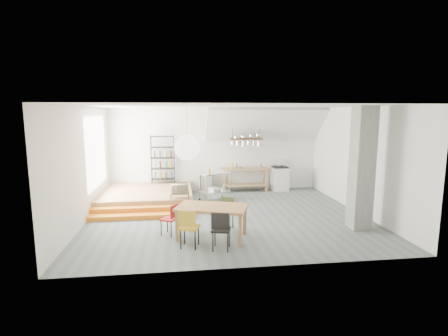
{
  "coord_description": "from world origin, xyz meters",
  "views": [
    {
      "loc": [
        -1.38,
        -9.89,
        3.04
      ],
      "look_at": [
        -0.01,
        0.8,
        1.31
      ],
      "focal_mm": 28.0,
      "sensor_mm": 36.0,
      "label": 1
    }
  ],
  "objects": [
    {
      "name": "wire_shelving",
      "position": [
        -2.0,
        3.2,
        1.33
      ],
      "size": [
        0.88,
        0.38,
        1.8
      ],
      "color": "black",
      "rests_on": "platform"
    },
    {
      "name": "stove",
      "position": [
        2.5,
        3.16,
        0.48
      ],
      "size": [
        0.6,
        0.6,
        1.18
      ],
      "color": "white",
      "rests_on": "ground"
    },
    {
      "name": "wall_right",
      "position": [
        4.0,
        0.0,
        1.6
      ],
      "size": [
        0.04,
        7.0,
        3.2
      ],
      "primitive_type": "cube",
      "color": "silver",
      "rests_on": "ground"
    },
    {
      "name": "step_lower",
      "position": [
        -2.5,
        0.05,
        0.07
      ],
      "size": [
        3.0,
        0.35,
        0.13
      ],
      "primitive_type": "cube",
      "color": "orange",
      "rests_on": "ground"
    },
    {
      "name": "wall_left",
      "position": [
        -4.0,
        0.0,
        1.6
      ],
      "size": [
        0.04,
        7.0,
        3.2
      ],
      "primitive_type": "cube",
      "color": "silver",
      "rests_on": "ground"
    },
    {
      "name": "dining_table",
      "position": [
        -0.63,
        -1.75,
        0.71
      ],
      "size": [
        1.88,
        1.41,
        0.79
      ],
      "rotation": [
        0.0,
        0.0,
        -0.32
      ],
      "color": "#936135",
      "rests_on": "ground"
    },
    {
      "name": "concrete_column",
      "position": [
        3.3,
        -1.5,
        1.6
      ],
      "size": [
        0.5,
        0.5,
        3.2
      ],
      "primitive_type": "cube",
      "color": "slate",
      "rests_on": "ground"
    },
    {
      "name": "kitchen_counter",
      "position": [
        1.1,
        3.15,
        0.63
      ],
      "size": [
        1.8,
        0.6,
        0.91
      ],
      "color": "olive",
      "rests_on": "ground"
    },
    {
      "name": "paper_lantern",
      "position": [
        -1.2,
        -1.57,
        2.2
      ],
      "size": [
        0.6,
        0.6,
        0.6
      ],
      "primitive_type": "sphere",
      "color": "white",
      "rests_on": "ceiling"
    },
    {
      "name": "ceiling",
      "position": [
        0.0,
        0.0,
        3.2
      ],
      "size": [
        8.0,
        7.0,
        0.02
      ],
      "primitive_type": "cube",
      "color": "white",
      "rests_on": "wall_back"
    },
    {
      "name": "step_upper",
      "position": [
        -2.5,
        0.4,
        0.13
      ],
      "size": [
        3.0,
        0.35,
        0.27
      ],
      "primitive_type": "cube",
      "color": "orange",
      "rests_on": "ground"
    },
    {
      "name": "pot_rack",
      "position": [
        1.13,
        2.92,
        1.98
      ],
      "size": [
        1.2,
        0.5,
        1.43
      ],
      "color": "#3D2918",
      "rests_on": "ceiling"
    },
    {
      "name": "microwave_shelf",
      "position": [
        -1.4,
        0.75,
        0.55
      ],
      "size": [
        0.6,
        0.4,
        0.16
      ],
      "color": "olive",
      "rests_on": "platform"
    },
    {
      "name": "floor",
      "position": [
        0.0,
        0.0,
        0.0
      ],
      "size": [
        8.0,
        8.0,
        0.0
      ],
      "primitive_type": "plane",
      "color": "slate",
      "rests_on": "ground"
    },
    {
      "name": "rolling_cart",
      "position": [
        -0.2,
        1.84,
        0.64
      ],
      "size": [
        1.12,
        0.91,
        0.99
      ],
      "rotation": [
        0.0,
        0.0,
        0.43
      ],
      "color": "silver",
      "rests_on": "ground"
    },
    {
      "name": "chair_olive",
      "position": [
        -0.19,
        -1.11,
        0.5
      ],
      "size": [
        0.51,
        0.51,
        0.83
      ],
      "rotation": [
        0.0,
        0.0,
        -0.46
      ],
      "color": "#586931",
      "rests_on": "ground"
    },
    {
      "name": "slope_ceiling",
      "position": [
        1.8,
        2.9,
        2.55
      ],
      "size": [
        4.4,
        1.44,
        1.32
      ],
      "primitive_type": "cube",
      "rotation": [
        -0.73,
        0.0,
        0.0
      ],
      "color": "white",
      "rests_on": "wall_back"
    },
    {
      "name": "window_pane",
      "position": [
        -3.98,
        1.5,
        1.8
      ],
      "size": [
        0.02,
        2.5,
        2.2
      ],
      "primitive_type": "cube",
      "color": "white",
      "rests_on": "wall_left"
    },
    {
      "name": "bowl",
      "position": [
        0.96,
        3.1,
        0.93
      ],
      "size": [
        0.24,
        0.24,
        0.05
      ],
      "primitive_type": "imported",
      "rotation": [
        0.0,
        0.0,
        -0.22
      ],
      "color": "silver",
      "rests_on": "kitchen_counter"
    },
    {
      "name": "chair_black",
      "position": [
        -0.51,
        -2.58,
        0.53
      ],
      "size": [
        0.5,
        0.5,
        0.89
      ],
      "rotation": [
        0.0,
        0.0,
        2.89
      ],
      "color": "black",
      "rests_on": "ground"
    },
    {
      "name": "mini_fridge",
      "position": [
        -0.39,
        3.2,
        0.37
      ],
      "size": [
        0.44,
        0.44,
        0.75
      ],
      "primitive_type": "cube",
      "color": "black",
      "rests_on": "ground"
    },
    {
      "name": "chair_red",
      "position": [
        -1.61,
        -1.44,
        0.47
      ],
      "size": [
        0.49,
        0.49,
        0.79
      ],
      "rotation": [
        0.0,
        0.0,
        -2.09
      ],
      "color": "red",
      "rests_on": "ground"
    },
    {
      "name": "platform",
      "position": [
        -2.5,
        2.0,
        0.2
      ],
      "size": [
        3.0,
        3.0,
        0.4
      ],
      "primitive_type": "cube",
      "color": "olive",
      "rests_on": "ground"
    },
    {
      "name": "wall_back",
      "position": [
        0.0,
        3.5,
        1.6
      ],
      "size": [
        8.0,
        0.04,
        3.2
      ],
      "primitive_type": "cube",
      "color": "silver",
      "rests_on": "ground"
    },
    {
      "name": "microwave",
      "position": [
        -1.4,
        0.75,
        0.71
      ],
      "size": [
        0.54,
        0.39,
        0.29
      ],
      "primitive_type": "imported",
      "rotation": [
        0.0,
        0.0,
        0.08
      ],
      "color": "beige",
      "rests_on": "microwave_shelf"
    },
    {
      "name": "chair_mustard",
      "position": [
        -1.21,
        -2.36,
        0.54
      ],
      "size": [
        0.51,
        0.51,
        0.91
      ],
      "rotation": [
        0.0,
        0.0,
        2.87
      ],
      "color": "#B18E1E",
      "rests_on": "ground"
    }
  ]
}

